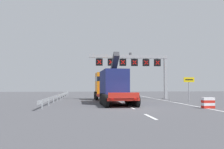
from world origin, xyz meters
TOP-DOWN VIEW (x-y plane):
  - ground at (0.00, 0.00)m, footprint 112.00×112.00m
  - lane_markings at (0.10, 30.33)m, footprint 0.20×75.26m
  - edge_line_right at (6.20, 12.00)m, footprint 0.20×63.00m
  - overhead_lane_gantry at (3.30, 12.09)m, footprint 11.23×0.90m
  - heavy_haul_truck_red at (-1.00, 7.60)m, footprint 3.56×14.15m
  - exit_sign_yellow at (8.07, 6.07)m, footprint 1.28×0.15m
  - crash_barrier_striped at (6.40, -1.20)m, footprint 1.02×0.54m
  - guardrail_left at (-7.39, 12.92)m, footprint 0.13×29.84m

SIDE VIEW (x-z plane):
  - ground at x=0.00m, z-range 0.00..0.00m
  - edge_line_right at x=6.20m, z-range 0.00..0.01m
  - lane_markings at x=0.10m, z-range 0.00..0.01m
  - crash_barrier_striped at x=6.40m, z-range 0.00..0.90m
  - guardrail_left at x=-7.39m, z-range 0.18..0.94m
  - heavy_haul_truck_red at x=-1.00m, z-range -0.66..4.64m
  - exit_sign_yellow at x=8.07m, z-range 0.70..3.58m
  - overhead_lane_gantry at x=3.30m, z-range 1.77..8.27m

